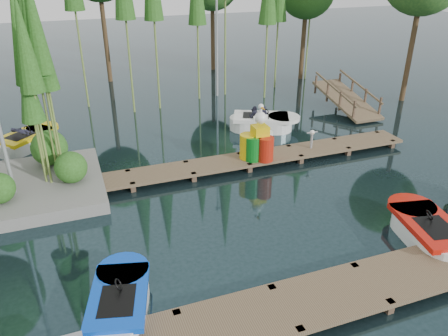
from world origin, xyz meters
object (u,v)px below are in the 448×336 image
object	(u,v)px
boat_yellow_far	(27,140)
boat_blue	(120,303)
yellow_barrel	(248,146)
boat_red	(428,232)
drum_cluster	(261,143)

from	to	relation	value
boat_yellow_far	boat_blue	bearing A→B (deg)	-102.57
boat_blue	yellow_barrel	bearing A→B (deg)	61.25
boat_red	boat_yellow_far	world-z (taller)	boat_yellow_far
boat_red	yellow_barrel	bearing A→B (deg)	125.69
yellow_barrel	drum_cluster	xyz separation A→B (m)	(0.42, -0.15, 0.14)
boat_blue	drum_cluster	xyz separation A→B (m)	(5.76, 5.50, 0.64)
boat_red	drum_cluster	world-z (taller)	drum_cluster
boat_blue	yellow_barrel	distance (m)	7.79
yellow_barrel	boat_yellow_far	bearing A→B (deg)	148.63
boat_red	yellow_barrel	xyz separation A→B (m)	(-2.65, 5.87, 0.47)
boat_red	yellow_barrel	world-z (taller)	yellow_barrel
boat_yellow_far	yellow_barrel	xyz separation A→B (m)	(7.46, -4.55, 0.46)
boat_red	drum_cluster	distance (m)	6.16
drum_cluster	boat_red	bearing A→B (deg)	-68.69
boat_blue	boat_red	distance (m)	7.99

